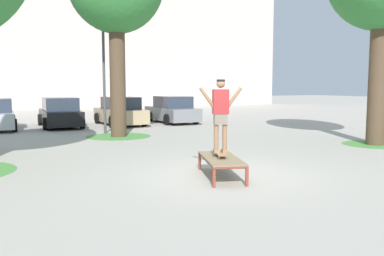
{
  "coord_description": "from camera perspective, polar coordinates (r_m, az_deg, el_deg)",
  "views": [
    {
      "loc": [
        -4.91,
        -8.14,
        2.1
      ],
      "look_at": [
        -0.21,
        1.29,
        1.0
      ],
      "focal_mm": 38.06,
      "sensor_mm": 36.0,
      "label": 1
    }
  ],
  "objects": [
    {
      "name": "skater",
      "position": [
        9.34,
        4.02,
        2.45
      ],
      "size": [
        0.96,
        0.44,
        1.69
      ],
      "color": "#8E6647",
      "rests_on": "skateboard"
    },
    {
      "name": "light_post",
      "position": [
        18.3,
        -12.32,
        11.24
      ],
      "size": [
        0.36,
        0.36,
        5.83
      ],
      "color": "#4C4C51",
      "rests_on": "ground"
    },
    {
      "name": "skateboard",
      "position": [
        9.45,
        3.98,
        -3.58
      ],
      "size": [
        0.48,
        0.82,
        0.09
      ],
      "color": "#9E754C",
      "rests_on": "skate_box"
    },
    {
      "name": "grass_patch_near_right",
      "position": [
        15.95,
        24.19,
        -2.11
      ],
      "size": [
        2.23,
        2.23,
        0.01
      ],
      "primitive_type": "cylinder",
      "color": "#519342",
      "rests_on": "ground"
    },
    {
      "name": "building_facade",
      "position": [
        40.5,
        -14.72,
        12.2
      ],
      "size": [
        40.8,
        4.0,
        13.25
      ],
      "primitive_type": "cube",
      "color": "beige",
      "rests_on": "ground"
    },
    {
      "name": "car_tan",
      "position": [
        22.07,
        -10.03,
        2.22
      ],
      "size": [
        2.06,
        4.27,
        1.5
      ],
      "color": "tan",
      "rests_on": "ground"
    },
    {
      "name": "car_grey",
      "position": [
        23.13,
        -2.81,
        2.47
      ],
      "size": [
        1.96,
        4.22,
        1.5
      ],
      "color": "slate",
      "rests_on": "ground"
    },
    {
      "name": "car_black",
      "position": [
        21.71,
        -17.98,
        1.96
      ],
      "size": [
        1.99,
        4.23,
        1.5
      ],
      "color": "black",
      "rests_on": "ground"
    },
    {
      "name": "skate_box",
      "position": [
        9.37,
        4.11,
        -4.42
      ],
      "size": [
        1.32,
        2.04,
        0.46
      ],
      "color": "brown",
      "rests_on": "ground"
    },
    {
      "name": "ground_plane",
      "position": [
        9.73,
        4.54,
        -6.52
      ],
      "size": [
        120.0,
        120.0,
        0.0
      ],
      "primitive_type": "plane",
      "color": "#B2AA9E"
    },
    {
      "name": "grass_patch_mid_back",
      "position": [
        17.12,
        -10.23,
        -1.16
      ],
      "size": [
        2.65,
        2.65,
        0.01
      ],
      "primitive_type": "cylinder",
      "color": "#519342",
      "rests_on": "ground"
    }
  ]
}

